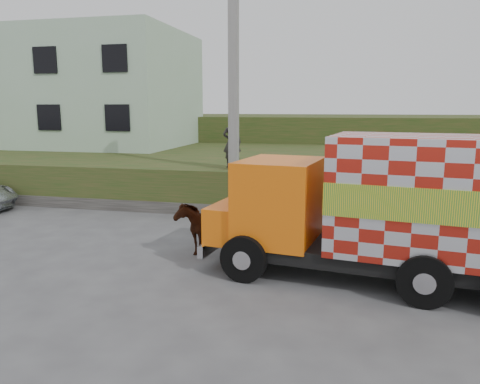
% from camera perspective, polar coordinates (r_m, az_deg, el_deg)
% --- Properties ---
extents(ground, '(120.00, 120.00, 0.00)m').
position_cam_1_polar(ground, '(11.50, -1.42, -7.84)').
color(ground, '#474749').
rests_on(ground, ground).
extents(embankment, '(40.00, 12.00, 1.50)m').
position_cam_1_polar(embankment, '(20.95, 5.46, 2.51)').
color(embankment, '#234416').
rests_on(embankment, ground).
extents(embankment_far, '(40.00, 12.00, 3.00)m').
position_cam_1_polar(embankment_far, '(32.76, 8.34, 6.58)').
color(embankment_far, '#234416').
rests_on(embankment_far, ground).
extents(retaining_strip, '(16.00, 0.50, 0.40)m').
position_cam_1_polar(retaining_strip, '(15.89, -4.60, -2.01)').
color(retaining_strip, '#595651').
rests_on(retaining_strip, ground).
extents(building, '(10.00, 8.00, 6.00)m').
position_cam_1_polar(building, '(27.31, -17.49, 11.79)').
color(building, '#A5C1A8').
rests_on(building, embankment).
extents(utility_pole, '(1.20, 0.30, 8.00)m').
position_cam_1_polar(utility_pole, '(15.64, -0.79, 12.12)').
color(utility_pole, gray).
rests_on(utility_pole, ground).
extents(cargo_truck, '(7.06, 3.20, 3.04)m').
position_cam_1_polar(cargo_truck, '(9.94, 17.76, -1.90)').
color(cargo_truck, black).
rests_on(cargo_truck, ground).
extents(cow, '(0.74, 1.62, 1.37)m').
position_cam_1_polar(cow, '(11.80, -5.12, -3.96)').
color(cow, '#371B0D').
rests_on(cow, ground).
extents(pedestrian, '(0.68, 0.49, 1.75)m').
position_cam_1_polar(pedestrian, '(16.27, -0.98, 6.06)').
color(pedestrian, '#322E2D').
rests_on(pedestrian, embankment).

